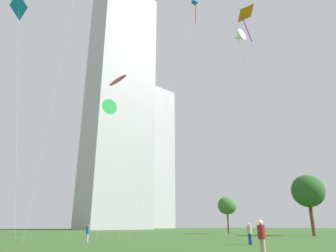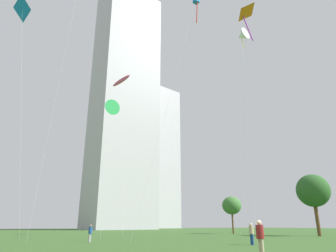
# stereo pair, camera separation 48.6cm
# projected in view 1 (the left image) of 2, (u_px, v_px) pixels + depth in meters

# --- Properties ---
(person_standing_0) EXTENTS (0.41, 0.41, 1.84)m
(person_standing_0) POSITION_uv_depth(u_px,v_px,m) (262.00, 235.00, 15.95)
(person_standing_0) COLOR tan
(person_standing_0) RESTS_ON ground
(person_standing_1) EXTENTS (0.36, 0.36, 1.62)m
(person_standing_1) POSITION_uv_depth(u_px,v_px,m) (88.00, 232.00, 29.11)
(person_standing_1) COLOR gray
(person_standing_1) RESTS_ON ground
(person_standing_2) EXTENTS (0.39, 0.39, 1.77)m
(person_standing_2) POSITION_uv_depth(u_px,v_px,m) (250.00, 232.00, 25.58)
(person_standing_2) COLOR #1E478C
(person_standing_2) RESTS_ON ground
(kite_flying_1) EXTENTS (6.49, 10.52, 20.86)m
(kite_flying_1) POSITION_uv_depth(u_px,v_px,m) (246.00, 18.00, 27.91)
(kite_flying_1) COLOR silver
(kite_flying_1) RESTS_ON ground
(kite_flying_3) EXTENTS (4.97, 3.52, 31.68)m
(kite_flying_3) POSITION_uv_depth(u_px,v_px,m) (19.00, 8.00, 41.72)
(kite_flying_3) COLOR silver
(kite_flying_3) RESTS_ON ground
(kite_flying_4) EXTENTS (2.46, 3.55, 18.64)m
(kite_flying_4) POSITION_uv_depth(u_px,v_px,m) (107.00, 108.00, 42.72)
(kite_flying_4) COLOR silver
(kite_flying_4) RESTS_ON ground
(kite_flying_5) EXTENTS (3.58, 2.77, 35.75)m
(kite_flying_5) POSITION_uv_depth(u_px,v_px,m) (239.00, 37.00, 54.76)
(kite_flying_5) COLOR silver
(kite_flying_5) RESTS_ON ground
(kite_flying_6) EXTENTS (2.79, 9.82, 27.69)m
(kite_flying_6) POSITION_uv_depth(u_px,v_px,m) (118.00, 80.00, 54.35)
(kite_flying_6) COLOR silver
(kite_flying_6) RESTS_ON ground
(park_tree_0) EXTENTS (3.64, 3.64, 6.88)m
(park_tree_0) POSITION_uv_depth(u_px,v_px,m) (227.00, 206.00, 57.91)
(park_tree_0) COLOR brown
(park_tree_0) RESTS_ON ground
(park_tree_1) EXTENTS (5.02, 5.02, 9.24)m
(park_tree_1) POSITION_uv_depth(u_px,v_px,m) (308.00, 191.00, 47.20)
(park_tree_1) COLOR brown
(park_tree_1) RESTS_ON ground
(distant_highrise_0) EXTENTS (26.61, 20.05, 101.90)m
(distant_highrise_0) POSITION_uv_depth(u_px,v_px,m) (119.00, 100.00, 124.36)
(distant_highrise_0) COLOR #A8A8AD
(distant_highrise_0) RESTS_ON ground
(distant_highrise_1) EXTENTS (30.13, 30.64, 75.67)m
(distant_highrise_1) POSITION_uv_depth(u_px,v_px,m) (142.00, 156.00, 165.25)
(distant_highrise_1) COLOR #A8A8AD
(distant_highrise_1) RESTS_ON ground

